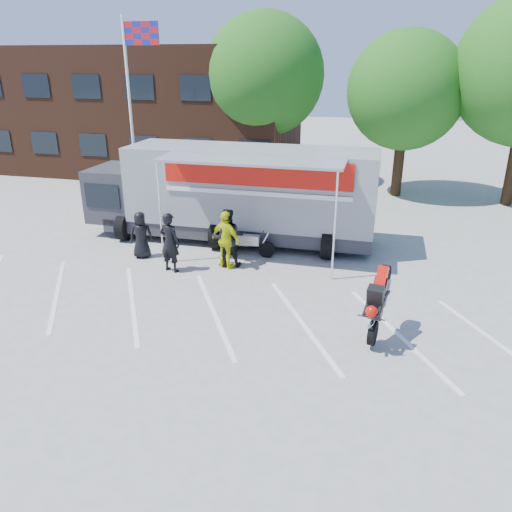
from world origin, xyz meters
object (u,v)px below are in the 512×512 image
at_px(tree_mid, 406,91).
at_px(spectator_leather_b, 170,242).
at_px(tree_left, 264,75).
at_px(spectator_leather_c, 227,238).
at_px(spectator_hivis, 226,240).
at_px(flagpole, 134,91).
at_px(transporter_truck, 238,240).
at_px(spectator_leather_a, 141,235).
at_px(stunt_bike_rider, 378,334).
at_px(parked_motorcycle, 249,256).

distance_m(tree_mid, spectator_leather_b, 14.18).
xyz_separation_m(tree_left, tree_mid, (7.00, -1.00, -0.62)).
bearing_deg(spectator_leather_c, spectator_leather_b, 9.99).
relative_size(tree_mid, spectator_hivis, 4.03).
distance_m(flagpole, transporter_truck, 8.15).
relative_size(transporter_truck, spectator_leather_c, 5.61).
relative_size(flagpole, spectator_leather_a, 5.00).
relative_size(stunt_bike_rider, spectator_leather_b, 1.03).
height_order(flagpole, spectator_leather_a, flagpole).
xyz_separation_m(flagpole, parked_motorcycle, (6.28, -4.79, -5.05)).
relative_size(tree_left, spectator_hivis, 4.54).
height_order(tree_mid, stunt_bike_rider, tree_mid).
distance_m(tree_mid, spectator_leather_a, 14.32).
distance_m(transporter_truck, stunt_bike_rider, 7.82).
relative_size(flagpole, spectator_leather_c, 4.15).
height_order(tree_left, spectator_leather_c, tree_left).
bearing_deg(flagpole, stunt_bike_rider, -40.18).
relative_size(flagpole, spectator_leather_b, 4.14).
xyz_separation_m(spectator_leather_b, spectator_hivis, (1.64, 0.68, -0.01)).
relative_size(parked_motorcycle, spectator_hivis, 0.98).
distance_m(parked_motorcycle, spectator_leather_a, 3.72).
relative_size(spectator_leather_b, spectator_leather_c, 1.00).
relative_size(transporter_truck, stunt_bike_rider, 5.46).
relative_size(tree_mid, spectator_leather_a, 4.80).
relative_size(parked_motorcycle, spectator_leather_b, 0.96).
bearing_deg(tree_mid, tree_left, 171.87).
bearing_deg(tree_left, spectator_leather_a, -97.04).
xyz_separation_m(tree_left, spectator_leather_c, (1.58, -11.79, -4.60)).
bearing_deg(spectator_leather_a, spectator_leather_b, 131.79).
bearing_deg(stunt_bike_rider, spectator_leather_a, 168.15).
height_order(tree_mid, transporter_truck, tree_mid).
bearing_deg(tree_left, tree_mid, -8.13).
relative_size(parked_motorcycle, spectator_leather_c, 0.97).
relative_size(transporter_truck, spectator_leather_b, 5.61).
xyz_separation_m(transporter_truck, spectator_leather_c, (0.34, -2.50, 0.96)).
bearing_deg(tree_mid, spectator_hivis, -116.14).
bearing_deg(tree_mid, transporter_truck, -124.80).
xyz_separation_m(tree_left, stunt_bike_rider, (6.50, -15.07, -5.57)).
distance_m(spectator_leather_b, spectator_leather_c, 1.82).
height_order(transporter_truck, spectator_hivis, spectator_hivis).
height_order(flagpole, spectator_leather_b, flagpole).
distance_m(stunt_bike_rider, spectator_leather_a, 8.65).
bearing_deg(parked_motorcycle, stunt_bike_rider, -136.03).
distance_m(tree_left, spectator_leather_b, 13.46).
distance_m(transporter_truck, spectator_leather_c, 2.70).
distance_m(spectator_leather_a, spectator_hivis, 3.08).
relative_size(transporter_truck, spectator_leather_a, 6.76).
relative_size(stunt_bike_rider, spectator_hivis, 1.04).
bearing_deg(transporter_truck, tree_left, 97.75).
distance_m(spectator_leather_c, spectator_hivis, 0.19).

